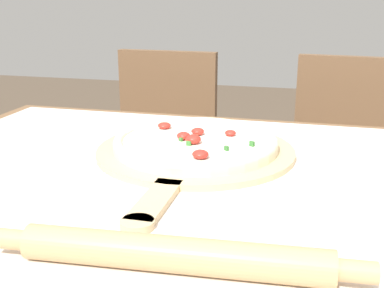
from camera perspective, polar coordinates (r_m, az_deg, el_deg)
name	(u,v)px	position (r m, az deg, el deg)	size (l,w,h in m)	color
dining_table	(199,232)	(0.93, 0.81, -10.42)	(1.30, 0.92, 0.76)	brown
towel_cloth	(199,177)	(0.88, 0.85, -3.97)	(1.22, 0.84, 0.00)	silver
pizza_peel	(194,153)	(0.98, 0.21, -1.09)	(0.41, 0.57, 0.01)	#D6B784
pizza	(196,142)	(0.99, 0.42, 0.22)	(0.34, 0.34, 0.04)	beige
rolling_pin	(174,254)	(0.59, -2.13, -12.94)	(0.46, 0.07, 0.04)	tan
chair_left	(161,153)	(1.81, -3.72, -1.11)	(0.41, 0.41, 0.88)	brown
chair_right	(344,168)	(1.74, 17.61, -2.78)	(0.44, 0.44, 0.88)	brown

